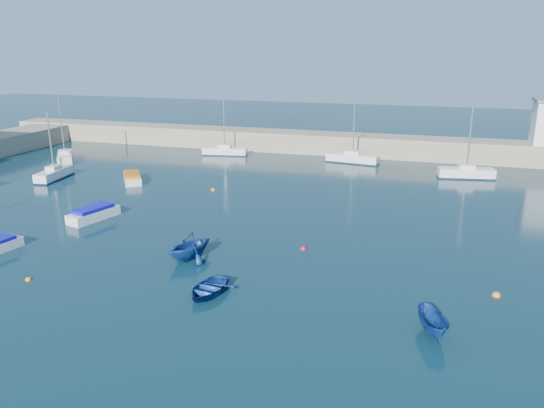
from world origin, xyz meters
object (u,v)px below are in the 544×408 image
(sailboat_3, at_px, (54,174))
(motorboat_2, at_px, (132,178))
(sailboat_4, at_px, (65,157))
(dinghy_left, at_px, (189,246))
(dinghy_right, at_px, (433,324))
(sailboat_6, at_px, (352,158))
(motorboat_1, at_px, (94,213))
(dinghy_center, at_px, (208,288))
(sailboat_5, at_px, (225,151))
(sailboat_7, at_px, (466,173))

(sailboat_3, distance_m, motorboat_2, 8.81)
(sailboat_4, xyz_separation_m, dinghy_left, (28.80, -24.30, 0.39))
(motorboat_2, distance_m, dinghy_right, 38.53)
(sailboat_4, xyz_separation_m, sailboat_6, (34.47, 9.64, 0.05))
(sailboat_3, xyz_separation_m, sailboat_6, (29.47, 17.86, 0.01))
(sailboat_6, xyz_separation_m, motorboat_1, (-16.99, -28.58, -0.09))
(dinghy_center, bearing_deg, sailboat_3, 150.30)
(sailboat_5, bearing_deg, sailboat_3, 134.26)
(sailboat_5, distance_m, dinghy_right, 47.56)
(sailboat_5, xyz_separation_m, motorboat_1, (-0.16, -28.38, -0.04))
(sailboat_6, height_order, motorboat_2, sailboat_6)
(sailboat_3, distance_m, sailboat_4, 9.62)
(sailboat_6, bearing_deg, motorboat_1, 156.94)
(sailboat_4, xyz_separation_m, dinghy_right, (44.65, -29.70, 0.04))
(sailboat_4, bearing_deg, motorboat_1, -84.19)
(sailboat_4, height_order, dinghy_center, sailboat_4)
(sailboat_3, relative_size, sailboat_6, 0.87)
(sailboat_3, bearing_deg, motorboat_1, -48.09)
(sailboat_7, bearing_deg, sailboat_3, 97.54)
(dinghy_right, bearing_deg, motorboat_1, 140.73)
(sailboat_7, bearing_deg, dinghy_center, 145.66)
(sailboat_6, bearing_deg, dinghy_right, -157.81)
(dinghy_left, bearing_deg, motorboat_2, 155.51)
(dinghy_center, bearing_deg, sailboat_5, 118.30)
(sailboat_5, relative_size, motorboat_1, 1.64)
(sailboat_7, height_order, dinghy_right, sailboat_7)
(sailboat_4, bearing_deg, dinghy_left, -77.06)
(sailboat_3, xyz_separation_m, dinghy_right, (39.65, -21.47, -0.00))
(sailboat_4, height_order, dinghy_left, sailboat_4)
(sailboat_3, height_order, motorboat_2, sailboat_3)
(motorboat_1, bearing_deg, dinghy_left, -10.49)
(sailboat_5, distance_m, dinghy_left, 35.55)
(sailboat_5, xyz_separation_m, dinghy_right, (27.01, -39.14, 0.03))
(sailboat_5, distance_m, dinghy_center, 40.98)
(sailboat_3, distance_m, sailboat_6, 34.46)
(sailboat_4, height_order, sailboat_6, sailboat_6)
(sailboat_4, distance_m, sailboat_5, 20.01)
(dinghy_left, bearing_deg, sailboat_4, 164.60)
(sailboat_7, distance_m, motorboat_1, 38.66)
(motorboat_2, bearing_deg, sailboat_5, 41.51)
(sailboat_7, bearing_deg, dinghy_left, 137.56)
(sailboat_7, distance_m, dinghy_center, 37.54)
(sailboat_4, bearing_deg, dinghy_center, -78.79)
(sailboat_5, distance_m, motorboat_2, 16.68)
(sailboat_4, relative_size, sailboat_5, 1.03)
(sailboat_3, height_order, motorboat_1, sailboat_3)
(sailboat_7, bearing_deg, motorboat_1, 118.79)
(dinghy_center, bearing_deg, dinghy_left, 134.07)
(sailboat_5, xyz_separation_m, sailboat_7, (29.88, -4.05, 0.05))
(sailboat_4, relative_size, motorboat_2, 1.69)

